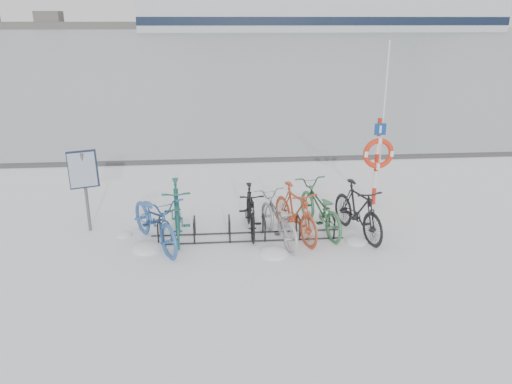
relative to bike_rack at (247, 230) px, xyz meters
name	(u,v)px	position (x,y,z in m)	size (l,w,h in m)	color
ground	(247,238)	(0.00, 0.00, -0.18)	(900.00, 900.00, 0.00)	white
ice_sheet	(212,34)	(0.00, 155.00, -0.17)	(400.00, 298.00, 0.02)	#A3B1B8
quay_edge	(234,161)	(0.00, 5.90, -0.13)	(400.00, 0.25, 0.10)	#3F3F42
bike_rack	(247,230)	(0.00, 0.00, 0.00)	(4.00, 0.48, 0.46)	black
info_board	(84,174)	(-3.35, 0.66, 1.10)	(0.63, 0.40, 1.77)	#595B5E
lifebuoy_station	(378,153)	(3.26, 1.68, 1.13)	(0.75, 0.22, 3.89)	red
bike_0	(155,218)	(-1.85, -0.12, 0.39)	(0.75, 2.16, 1.13)	#2D599A
bike_1	(177,209)	(-1.44, 0.27, 0.42)	(0.56, 1.98, 1.19)	#195952
bike_2	(250,209)	(0.10, 0.33, 0.34)	(0.49, 1.73, 1.04)	black
bike_3	(278,217)	(0.63, -0.16, 0.32)	(0.66, 1.90, 1.00)	#9B9DA3
bike_4	(295,211)	(1.01, 0.02, 0.39)	(0.53, 1.89, 1.14)	#A83F1F
bike_5	(320,206)	(1.59, 0.32, 0.35)	(0.71, 2.04, 1.07)	#316940
bike_6	(358,208)	(2.34, -0.01, 0.40)	(0.54, 1.92, 1.16)	black
snow_drifts	(243,244)	(-0.10, -0.29, -0.18)	(5.24, 1.70, 0.22)	white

